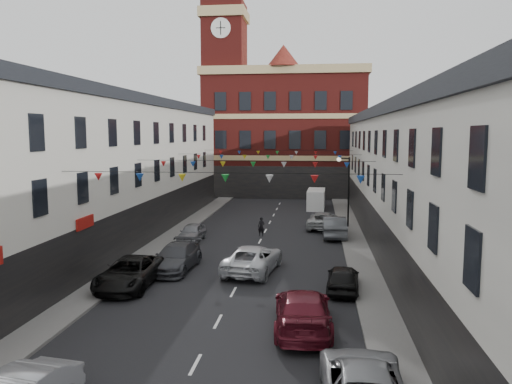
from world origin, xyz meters
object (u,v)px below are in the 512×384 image
at_px(car_right_f, 323,220).
at_px(car_right_e, 334,227).
at_px(car_left_e, 192,232).
at_px(pedestrian, 261,227).
at_px(street_lamp, 346,182).
at_px(car_left_d, 176,257).
at_px(car_right_b, 363,383).
at_px(white_van, 316,199).
at_px(car_left_c, 130,273).
at_px(car_right_d, 343,278).
at_px(moving_car, 253,259).
at_px(car_right_c, 303,310).

bearing_deg(car_right_f, car_right_e, 108.65).
bearing_deg(car_left_e, pedestrian, 27.15).
height_order(street_lamp, car_right_e, street_lamp).
xyz_separation_m(car_left_d, car_right_b, (9.50, -13.72, -0.01)).
bearing_deg(white_van, pedestrian, -103.54).
height_order(car_right_b, car_right_e, car_right_e).
height_order(car_right_b, white_van, white_van).
height_order(car_right_f, white_van, white_van).
distance_m(car_left_c, car_right_f, 20.21).
bearing_deg(pedestrian, car_right_f, 52.18).
distance_m(street_lamp, car_right_e, 5.01).
bearing_deg(pedestrian, car_right_d, -53.34).
xyz_separation_m(car_left_e, car_right_f, (9.69, 6.21, 0.06)).
bearing_deg(car_left_d, pedestrian, 71.38).
distance_m(car_left_c, car_right_e, 17.80).
relative_size(car_right_b, moving_car, 0.95).
bearing_deg(car_right_b, car_right_c, -71.68).
relative_size(car_right_e, pedestrian, 3.30).
height_order(car_left_c, car_left_d, car_left_d).
xyz_separation_m(car_right_b, car_right_c, (-1.90, 5.68, 0.07)).
bearing_deg(car_right_f, car_right_b, 96.87).
bearing_deg(car_left_d, car_right_f, 60.61).
distance_m(street_lamp, car_left_d, 18.09).
xyz_separation_m(car_right_c, car_right_d, (1.90, 5.23, -0.14)).
bearing_deg(car_right_d, car_left_c, 7.44).
height_order(street_lamp, car_left_d, street_lamp).
distance_m(car_left_c, car_right_b, 15.06).
distance_m(car_left_e, moving_car, 9.46).
bearing_deg(car_right_c, car_right_d, -112.88).
height_order(car_right_d, pedestrian, pedestrian).
xyz_separation_m(car_left_d, car_left_e, (-1.03, 7.82, -0.10)).
bearing_deg(car_right_d, car_right_f, -82.97).
bearing_deg(car_left_e, white_van, 63.47).
relative_size(car_right_c, pedestrian, 3.74).
relative_size(car_right_b, car_right_e, 1.08).
xyz_separation_m(car_left_d, car_right_f, (8.67, 14.03, -0.05)).
distance_m(car_right_c, car_right_d, 5.57).
height_order(moving_car, pedestrian, moving_car).
xyz_separation_m(car_right_b, moving_car, (-4.99, 13.88, 0.04)).
distance_m(car_right_b, car_right_f, 27.76).
distance_m(car_left_d, car_right_e, 14.20).
bearing_deg(car_left_d, street_lamp, 55.97).
relative_size(car_right_c, car_right_f, 1.10).
relative_size(car_right_e, white_van, 1.07).
distance_m(car_left_d, car_right_d, 9.91).
bearing_deg(car_left_c, car_left_e, 87.25).
bearing_deg(street_lamp, white_van, 102.86).
bearing_deg(white_van, car_right_c, -88.53).
xyz_separation_m(car_right_b, car_right_f, (-0.84, 27.75, -0.03)).
xyz_separation_m(car_right_b, pedestrian, (-5.61, 23.90, 0.01)).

